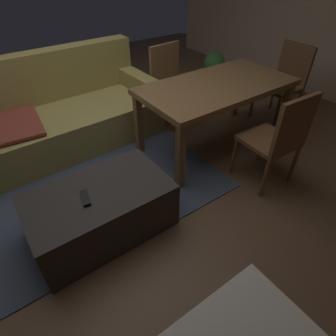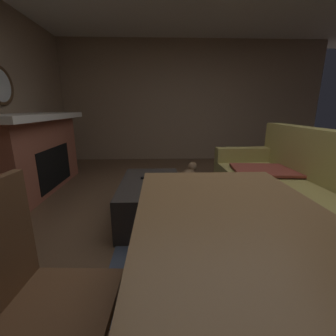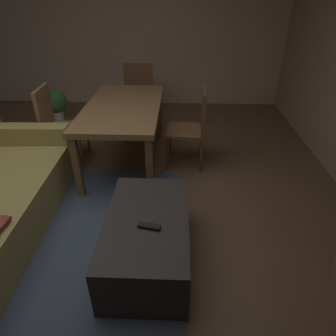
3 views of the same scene
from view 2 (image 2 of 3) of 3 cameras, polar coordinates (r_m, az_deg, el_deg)
floor at (r=2.28m, az=14.71°, el=-16.72°), size 8.30×8.30×0.00m
wall_left at (r=5.34m, az=4.78°, el=16.20°), size 0.12×6.01×2.59m
area_rug at (r=2.63m, az=11.74°, el=-11.85°), size 2.60×2.00×0.01m
fireplace at (r=3.75m, az=-30.94°, el=3.30°), size 1.97×0.76×1.10m
round_wall_mirror at (r=3.85m, az=-36.70°, el=16.39°), size 0.52×0.05×0.52m
couch at (r=2.68m, az=29.47°, el=-5.55°), size 2.32×1.01×0.96m
ottoman_coffee_table at (r=2.47m, az=-4.39°, el=-8.12°), size 1.07×0.62×0.42m
tv_remote at (r=2.49m, az=-4.99°, el=-2.50°), size 0.08×0.17×0.02m
dining_table at (r=0.93m, az=19.78°, el=-20.13°), size 1.62×0.85×0.74m
dining_chair_south at (r=1.08m, az=-32.18°, el=-24.91°), size 0.46×0.46×0.93m
small_dog at (r=3.56m, az=5.21°, el=-1.61°), size 0.49×0.39×0.28m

